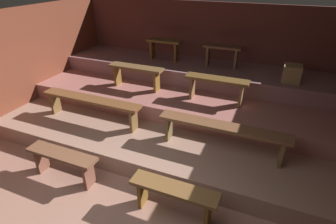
% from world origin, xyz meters
% --- Properties ---
extents(ground, '(6.80, 5.53, 0.08)m').
position_xyz_m(ground, '(0.00, 2.37, -0.04)').
color(ground, '#916656').
extents(wall_back, '(6.80, 0.06, 2.24)m').
position_xyz_m(wall_back, '(0.00, 4.76, 1.12)').
color(wall_back, brown).
rests_on(wall_back, ground).
extents(wall_left, '(0.06, 5.53, 2.24)m').
position_xyz_m(wall_left, '(-3.03, 2.37, 1.12)').
color(wall_left, brown).
rests_on(wall_left, ground).
extents(platform_lower, '(6.00, 3.57, 0.32)m').
position_xyz_m(platform_lower, '(0.00, 2.95, 0.16)').
color(platform_lower, '#95715F').
rests_on(platform_lower, ground).
extents(platform_middle, '(6.00, 2.36, 0.32)m').
position_xyz_m(platform_middle, '(0.00, 3.55, 0.47)').
color(platform_middle, '#9E5F57').
rests_on(platform_middle, platform_lower).
extents(platform_upper, '(6.00, 1.24, 0.32)m').
position_xyz_m(platform_upper, '(0.00, 4.12, 0.79)').
color(platform_upper, '#875D61').
rests_on(platform_upper, platform_middle).
extents(bench_floor_left, '(1.16, 0.27, 0.48)m').
position_xyz_m(bench_floor_left, '(-0.91, 0.80, 0.36)').
color(bench_floor_left, brown).
rests_on(bench_floor_left, ground).
extents(bench_floor_right, '(1.16, 0.27, 0.48)m').
position_xyz_m(bench_floor_right, '(0.91, 0.80, 0.36)').
color(bench_floor_right, brown).
rests_on(bench_floor_right, ground).
extents(bench_lower_left, '(2.02, 0.27, 0.48)m').
position_xyz_m(bench_lower_left, '(-1.23, 2.00, 0.71)').
color(bench_lower_left, brown).
rests_on(bench_lower_left, platform_lower).
extents(bench_lower_right, '(2.02, 0.27, 0.48)m').
position_xyz_m(bench_lower_right, '(1.23, 2.00, 0.71)').
color(bench_lower_right, brown).
rests_on(bench_lower_right, platform_lower).
extents(bench_middle_left, '(1.18, 0.27, 0.48)m').
position_xyz_m(bench_middle_left, '(-0.85, 3.08, 1.00)').
color(bench_middle_left, brown).
rests_on(bench_middle_left, platform_middle).
extents(bench_middle_right, '(1.18, 0.27, 0.48)m').
position_xyz_m(bench_middle_right, '(0.85, 3.08, 1.00)').
color(bench_middle_right, brown).
rests_on(bench_middle_right, platform_middle).
extents(bench_upper_left, '(0.82, 0.27, 0.48)m').
position_xyz_m(bench_upper_left, '(-0.69, 4.19, 1.29)').
color(bench_upper_left, brown).
rests_on(bench_upper_left, platform_upper).
extents(bench_upper_right, '(0.82, 0.27, 0.48)m').
position_xyz_m(bench_upper_right, '(0.69, 4.19, 1.29)').
color(bench_upper_right, brown).
rests_on(bench_upper_right, platform_upper).
extents(wooden_crate_upper, '(0.33, 0.33, 0.33)m').
position_xyz_m(wooden_crate_upper, '(2.13, 3.86, 1.11)').
color(wooden_crate_upper, olive).
rests_on(wooden_crate_upper, platform_upper).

